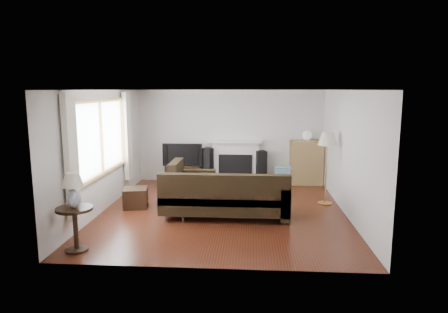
# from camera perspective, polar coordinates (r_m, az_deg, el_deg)

# --- Properties ---
(room) EXTENTS (5.10, 5.60, 2.54)m
(room) POSITION_cam_1_polar(r_m,az_deg,el_deg) (8.16, -0.15, 0.69)
(room) COLOR #4C1E11
(room) RESTS_ON ground
(window) EXTENTS (0.12, 2.74, 1.54)m
(window) POSITION_cam_1_polar(r_m,az_deg,el_deg) (8.46, -17.06, 2.64)
(window) COLOR olive
(window) RESTS_ON room
(curtain_near) EXTENTS (0.10, 0.35, 2.10)m
(curtain_near) POSITION_cam_1_polar(r_m,az_deg,el_deg) (7.07, -20.99, -0.09)
(curtain_near) COLOR white
(curtain_near) RESTS_ON room
(curtain_far) EXTENTS (0.10, 0.35, 2.10)m
(curtain_far) POSITION_cam_1_polar(r_m,az_deg,el_deg) (9.89, -13.61, 2.86)
(curtain_far) COLOR white
(curtain_far) RESTS_ON room
(fireplace) EXTENTS (1.40, 0.26, 1.15)m
(fireplace) POSITION_cam_1_polar(r_m,az_deg,el_deg) (10.86, 1.64, -0.69)
(fireplace) COLOR white
(fireplace) RESTS_ON room
(tv_stand) EXTENTS (0.95, 0.43, 0.47)m
(tv_stand) POSITION_cam_1_polar(r_m,az_deg,el_deg) (10.94, -5.81, -2.47)
(tv_stand) COLOR black
(tv_stand) RESTS_ON ground
(television) EXTENTS (1.06, 0.14, 0.61)m
(television) POSITION_cam_1_polar(r_m,az_deg,el_deg) (10.84, -5.85, 0.33)
(television) COLOR black
(television) RESTS_ON tv_stand
(speaker_left) EXTENTS (0.36, 0.39, 0.95)m
(speaker_left) POSITION_cam_1_polar(r_m,az_deg,el_deg) (10.82, -2.32, -1.28)
(speaker_left) COLOR black
(speaker_left) RESTS_ON ground
(speaker_right) EXTENTS (0.32, 0.36, 0.89)m
(speaker_right) POSITION_cam_1_polar(r_m,az_deg,el_deg) (10.79, 5.29, -1.52)
(speaker_right) COLOR black
(speaker_right) RESTS_ON ground
(bookshelf) EXTENTS (0.86, 0.41, 1.18)m
(bookshelf) POSITION_cam_1_polar(r_m,az_deg,el_deg) (10.83, 11.66, -0.83)
(bookshelf) COLOR #9A7A47
(bookshelf) RESTS_ON ground
(globe_lamp) EXTENTS (0.25, 0.25, 0.25)m
(globe_lamp) POSITION_cam_1_polar(r_m,az_deg,el_deg) (10.72, 11.79, 2.95)
(globe_lamp) COLOR white
(globe_lamp) RESTS_ON bookshelf
(sectional_sofa) EXTENTS (2.72, 1.99, 0.88)m
(sectional_sofa) POSITION_cam_1_polar(r_m,az_deg,el_deg) (7.94, 0.15, -5.54)
(sectional_sofa) COLOR black
(sectional_sofa) RESTS_ON ground
(coffee_table) EXTENTS (1.34, 1.02, 0.46)m
(coffee_table) POSITION_cam_1_polar(r_m,az_deg,el_deg) (9.53, 0.02, -4.26)
(coffee_table) COLOR #905F45
(coffee_table) RESTS_ON ground
(footstool) EXTENTS (0.58, 0.58, 0.42)m
(footstool) POSITION_cam_1_polar(r_m,az_deg,el_deg) (8.82, -12.51, -5.78)
(footstool) COLOR black
(footstool) RESTS_ON ground
(floor_lamp) EXTENTS (0.45, 0.45, 1.61)m
(floor_lamp) POSITION_cam_1_polar(r_m,az_deg,el_deg) (9.01, 14.40, -1.64)
(floor_lamp) COLOR #BB8841
(floor_lamp) RESTS_ON ground
(side_table) EXTENTS (0.56, 0.56, 0.70)m
(side_table) POSITION_cam_1_polar(r_m,az_deg,el_deg) (6.75, -20.44, -9.71)
(side_table) COLOR black
(side_table) RESTS_ON ground
(table_lamp) EXTENTS (0.34, 0.34, 0.54)m
(table_lamp) POSITION_cam_1_polar(r_m,az_deg,el_deg) (6.57, -20.76, -4.56)
(table_lamp) COLOR silver
(table_lamp) RESTS_ON side_table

